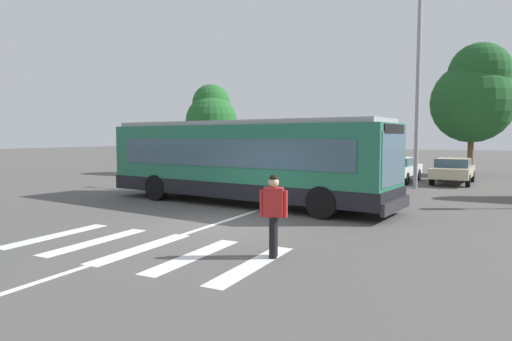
% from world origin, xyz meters
% --- Properties ---
extents(ground_plane, '(160.00, 160.00, 0.00)m').
position_xyz_m(ground_plane, '(0.00, 0.00, 0.00)').
color(ground_plane, '#514F4C').
extents(city_transit_bus, '(11.55, 3.88, 3.06)m').
position_xyz_m(city_transit_bus, '(-1.32, 3.77, 1.59)').
color(city_transit_bus, black).
rests_on(city_transit_bus, ground_plane).
extents(pedestrian_crossing_street, '(0.56, 0.37, 1.72)m').
position_xyz_m(pedestrian_crossing_street, '(2.77, -2.40, 0.97)').
color(pedestrian_crossing_street, black).
rests_on(pedestrian_crossing_street, ground_plane).
extents(parked_car_silver, '(2.08, 4.60, 1.35)m').
position_xyz_m(parked_car_silver, '(-2.79, 14.38, 0.77)').
color(parked_car_silver, black).
rests_on(parked_car_silver, ground_plane).
extents(parked_car_red, '(2.16, 4.63, 1.35)m').
position_xyz_m(parked_car_red, '(-0.22, 14.52, 0.77)').
color(parked_car_red, black).
rests_on(parked_car_red, ground_plane).
extents(parked_car_white, '(2.18, 4.63, 1.35)m').
position_xyz_m(parked_car_white, '(2.35, 14.78, 0.77)').
color(parked_car_white, black).
rests_on(parked_car_white, ground_plane).
extents(parked_car_champagne, '(2.04, 4.58, 1.35)m').
position_xyz_m(parked_car_champagne, '(5.19, 15.02, 0.77)').
color(parked_car_champagne, black).
rests_on(parked_car_champagne, ground_plane).
extents(twin_arm_street_lamp, '(4.62, 0.32, 10.29)m').
position_xyz_m(twin_arm_street_lamp, '(3.71, 11.82, 6.23)').
color(twin_arm_street_lamp, '#939399').
rests_on(twin_arm_street_lamp, ground_plane).
extents(background_tree_left, '(3.42, 3.42, 6.00)m').
position_xyz_m(background_tree_left, '(-9.68, 14.60, 3.86)').
color(background_tree_left, brown).
rests_on(background_tree_left, ground_plane).
extents(background_tree_right, '(5.18, 5.18, 8.45)m').
position_xyz_m(background_tree_right, '(5.96, 21.43, 5.23)').
color(background_tree_right, brown).
rests_on(background_tree_right, ground_plane).
extents(crosswalk_painted_stripes, '(6.06, 3.02, 0.01)m').
position_xyz_m(crosswalk_painted_stripes, '(-0.16, -3.08, 0.00)').
color(crosswalk_painted_stripes, silver).
rests_on(crosswalk_painted_stripes, ground_plane).
extents(lane_center_line, '(0.16, 24.00, 0.01)m').
position_xyz_m(lane_center_line, '(-0.17, 2.00, 0.00)').
color(lane_center_line, silver).
rests_on(lane_center_line, ground_plane).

